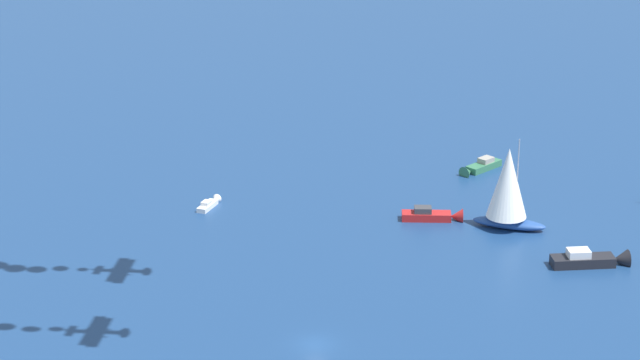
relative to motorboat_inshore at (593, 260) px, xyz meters
The scene contains 6 objects.
ground_plane 41.02m from the motorboat_inshore, 106.31° to the right, with size 2000.00×2000.00×0.00m, color navy.
motorboat_inshore is the anchor object (origin of this frame).
motorboat_offshore 36.19m from the motorboat_inshore, 149.05° to the left, with size 2.48×7.96×2.28m.
sailboat_trailing 16.28m from the motorboat_inshore, 169.51° to the left, with size 10.15×7.22×12.77m.
motorboat_outer_ring_b 53.92m from the motorboat_inshore, 159.54° to the right, with size 3.15×5.40×1.53m.
motorboat_outer_ring_c 24.09m from the motorboat_inshore, behind, with size 7.74×7.04×2.42m.
Camera 1 is at (86.54, -94.25, 67.38)m, focal length 72.71 mm.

